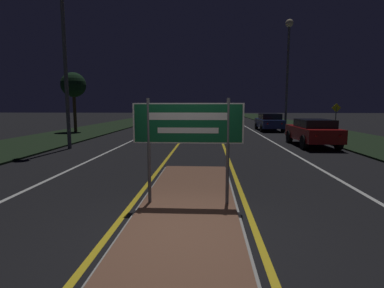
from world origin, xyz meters
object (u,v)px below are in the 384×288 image
Objects in this scene: car_receding_1 at (269,122)px; warning_sign at (336,117)px; car_approaching_1 at (152,118)px; streetlight_right_near at (288,54)px; car_receding_0 at (313,132)px; highway_sign at (188,128)px; car_approaching_0 at (169,124)px.

warning_sign reaches higher than car_receding_1.
streetlight_right_near is at bearing -34.97° from car_approaching_1.
highway_sign is at bearing -120.89° from car_receding_0.
car_receding_1 is (-0.33, 9.63, -0.01)m from car_receding_0.
car_approaching_0 is 13.13m from car_approaching_1.
car_receding_1 is 13.97m from car_approaching_1.
warning_sign is (2.94, 4.36, 0.63)m from car_receding_0.
car_approaching_0 is (-8.22, 4.98, 0.03)m from car_receding_0.
car_receding_1 is at bearing -34.88° from car_approaching_1.
highway_sign is 0.26× the size of streetlight_right_near.
warning_sign reaches higher than car_receding_0.
car_approaching_0 is (-7.89, -4.65, 0.04)m from car_receding_1.
car_approaching_1 is at bearing 123.77° from car_receding_0.
streetlight_right_near is 2.04× the size of car_receding_0.
streetlight_right_near reaches higher than car_approaching_0.
streetlight_right_near is at bearing 115.52° from warning_sign.
highway_sign is 0.48× the size of car_approaching_0.
streetlight_right_near is at bearing 70.26° from highway_sign.
car_receding_1 is at bearing 30.51° from car_approaching_0.
warning_sign is at bearing -58.24° from car_receding_1.
highway_sign is 0.51× the size of car_receding_1.
warning_sign is (2.13, -4.45, -4.74)m from streetlight_right_near.
car_approaching_0 is at bearing -157.02° from streetlight_right_near.
car_approaching_1 is (-5.91, 27.43, -0.93)m from highway_sign.
streetlight_right_near is 1.87× the size of car_approaching_0.
warning_sign is at bearing 55.98° from car_receding_0.
car_approaching_0 is at bearing 99.03° from highway_sign.
highway_sign is 15.00m from car_approaching_0.
car_approaching_0 is at bearing -149.49° from car_receding_1.
car_approaching_1 is at bearing 102.17° from highway_sign.
highway_sign is 0.51× the size of car_approaching_1.
streetlight_right_near is 5.56m from car_receding_1.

